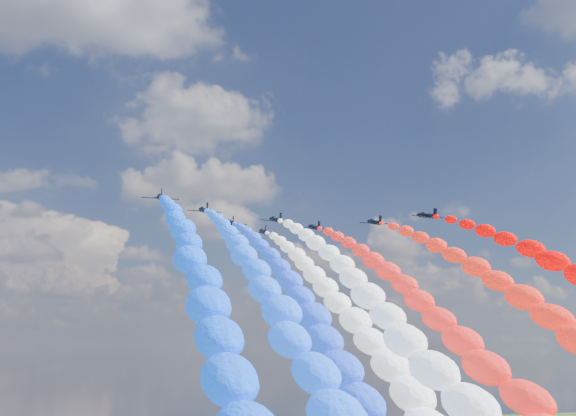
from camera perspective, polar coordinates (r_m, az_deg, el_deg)
name	(u,v)px	position (r m, az deg, el deg)	size (l,w,h in m)	color
jet_0	(160,197)	(144.31, -10.91, 0.91)	(7.78, 10.43, 2.30)	black
trail_0	(189,275)	(93.06, -8.51, -5.71)	(5.72, 94.38, 46.77)	#0B47F8
jet_1	(204,210)	(156.34, -7.24, -0.18)	(7.78, 10.43, 2.30)	black
trail_1	(250,284)	(105.85, -3.32, -6.54)	(5.72, 94.38, 46.77)	#1755FF
jet_2	(231,223)	(171.65, -4.90, -1.27)	(7.78, 10.43, 2.30)	black
trail_2	(282,292)	(121.86, -0.49, -7.25)	(5.72, 94.38, 46.77)	blue
jet_3	(276,220)	(166.96, -1.05, -1.02)	(7.78, 10.43, 2.30)	black
trail_3	(348,290)	(118.17, 5.16, -7.06)	(5.72, 94.38, 46.77)	white
jet_4	(263,232)	(184.39, -2.14, -2.04)	(7.78, 10.43, 2.30)	black
trail_4	(321,298)	(135.43, 2.87, -7.69)	(5.72, 94.38, 46.77)	white
jet_5	(314,227)	(177.81, 2.27, -1.67)	(7.78, 10.43, 2.30)	black
trail_5	(395,295)	(130.23, 9.21, -7.39)	(5.72, 94.38, 46.77)	red
jet_6	(375,222)	(171.78, 7.45, -1.22)	(7.78, 10.43, 2.30)	black
trail_6	(486,292)	(126.35, 16.62, -6.92)	(5.72, 94.38, 46.77)	red
jet_7	(427,216)	(165.26, 11.86, -0.65)	(7.78, 10.43, 2.30)	black
trail_7	(570,288)	(122.07, 23.08, -6.32)	(5.72, 94.38, 46.77)	#EA0102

